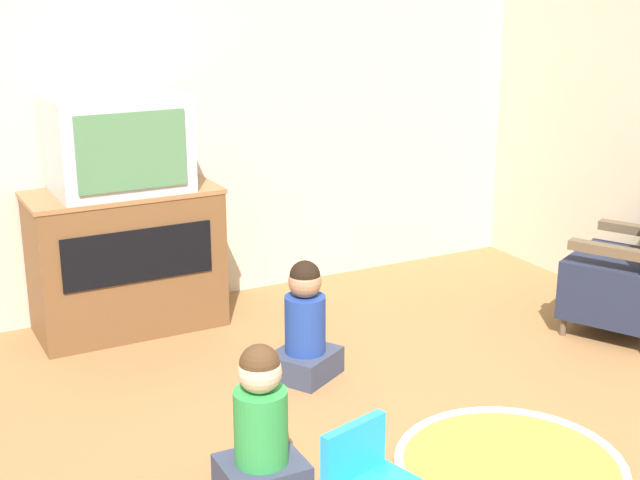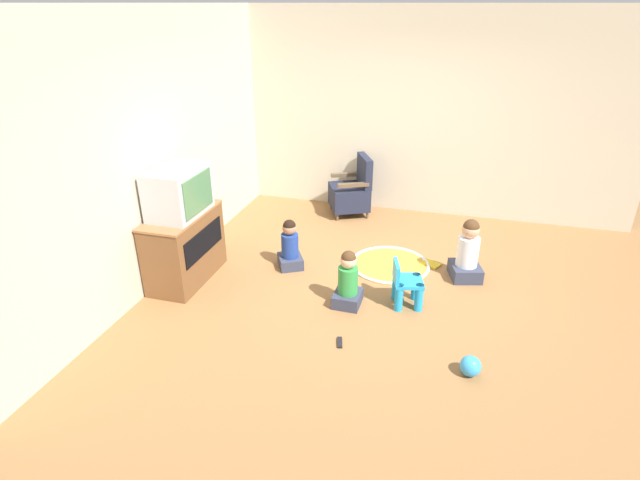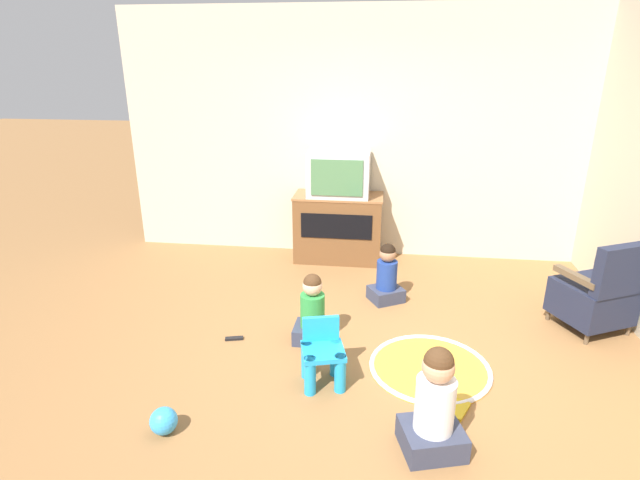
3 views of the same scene
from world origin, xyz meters
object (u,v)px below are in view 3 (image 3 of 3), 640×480
child_watching_center (387,276)px  toy_ball (164,421)px  remote_control (234,338)px  yellow_kid_chair (323,357)px  child_watching_right (313,312)px  child_watching_left (434,407)px  television (339,173)px  black_armchair (597,294)px  book (455,408)px  tv_cabinet (338,227)px

child_watching_center → toy_ball: (-1.39, -2.04, -0.17)m
toy_ball → remote_control: toy_ball is taller
yellow_kid_chair → child_watching_right: bearing=90.3°
child_watching_right → child_watching_left: bearing=-50.9°
television → black_armchair: size_ratio=0.81×
child_watching_right → toy_ball: child_watching_right is taller
book → remote_control: bearing=95.7°
tv_cabinet → yellow_kid_chair: size_ratio=2.11×
tv_cabinet → toy_ball: size_ratio=5.78×
child_watching_left → remote_control: bearing=129.5°
tv_cabinet → child_watching_left: (0.86, -2.99, -0.10)m
child_watching_left → child_watching_right: bearing=111.9°
television → toy_ball: (-0.81, -3.05, -0.95)m
child_watching_right → book: child_watching_right is taller
black_armchair → child_watching_right: 2.45m
black_armchair → child_watching_right: black_armchair is taller
black_armchair → child_watching_left: black_armchair is taller
toy_ball → child_watching_right: bearing=57.5°
yellow_kid_chair → book: (0.93, -0.19, -0.20)m
toy_ball → black_armchair: bearing=28.3°
child_watching_center → remote_control: child_watching_center is taller
book → black_armchair: bearing=-19.3°
tv_cabinet → toy_ball: 3.18m
child_watching_left → remote_control: child_watching_left is taller
child_watching_left → child_watching_center: size_ratio=1.19×
tv_cabinet → black_armchair: (2.36, -1.35, -0.06)m
yellow_kid_chair → child_watching_left: (0.74, -0.58, 0.10)m
child_watching_right → book: 1.35m
black_armchair → remote_control: size_ratio=5.45×
remote_control → toy_ball: bearing=-110.4°
yellow_kid_chair → child_watching_right: (-0.16, 0.57, 0.05)m
tv_cabinet → child_watching_right: size_ratio=1.67×
yellow_kid_chair → television: bearing=77.8°
yellow_kid_chair → child_watching_left: bearing=-53.3°
child_watching_right → book: size_ratio=2.39×
child_watching_center → book: bearing=-102.8°
television → book: 2.97m
television → child_watching_left: (0.86, -2.98, -0.73)m
television → toy_ball: size_ratio=3.92×
tv_cabinet → child_watching_right: tv_cabinet is taller
yellow_kid_chair → toy_ball: (-0.93, -0.65, -0.12)m
yellow_kid_chair → child_watching_center: (0.45, 1.39, 0.05)m
black_armchair → child_watching_left: size_ratio=1.20×
child_watching_center → child_watching_right: size_ratio=0.98×
yellow_kid_chair → child_watching_right: size_ratio=0.79×
child_watching_left → child_watching_right: size_ratio=1.17×
black_armchair → toy_ball: 3.61m
television → book: television is taller
tv_cabinet → television: size_ratio=1.47×
toy_ball → tv_cabinet: bearing=75.1°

